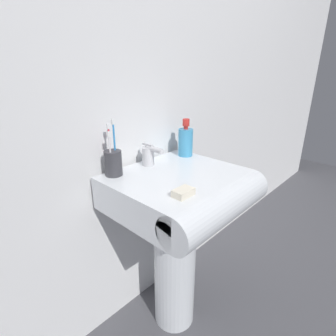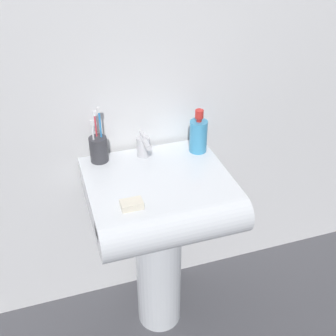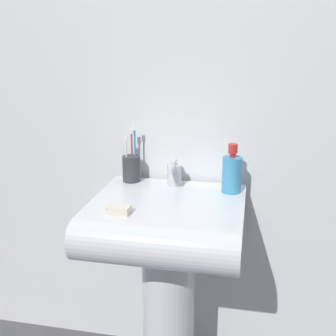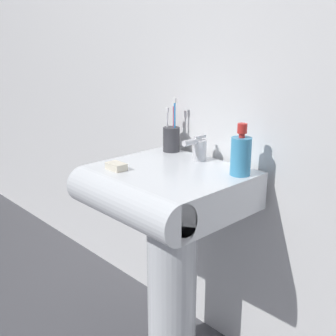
# 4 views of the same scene
# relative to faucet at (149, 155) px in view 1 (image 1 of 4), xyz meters

# --- Properties ---
(ground_plane) EXTENTS (6.00, 6.00, 0.00)m
(ground_plane) POSITION_rel_faucet_xyz_m (0.01, -0.14, -0.82)
(ground_plane) COLOR #4C4C51
(ground_plane) RESTS_ON ground
(wall_back) EXTENTS (5.00, 0.05, 2.40)m
(wall_back) POSITION_rel_faucet_xyz_m (0.01, 0.11, 0.38)
(wall_back) COLOR white
(wall_back) RESTS_ON ground
(sink_pedestal) EXTENTS (0.19, 0.19, 0.64)m
(sink_pedestal) POSITION_rel_faucet_xyz_m (0.01, -0.14, -0.50)
(sink_pedestal) COLOR white
(sink_pedestal) RESTS_ON ground
(sink_basin) EXTENTS (0.51, 0.48, 0.13)m
(sink_basin) POSITION_rel_faucet_xyz_m (0.01, -0.19, -0.11)
(sink_basin) COLOR white
(sink_basin) RESTS_ON sink_pedestal
(faucet) EXTENTS (0.05, 0.11, 0.10)m
(faucet) POSITION_rel_faucet_xyz_m (0.00, 0.00, 0.00)
(faucet) COLOR silver
(faucet) RESTS_ON sink_basin
(toothbrush_cup) EXTENTS (0.07, 0.07, 0.22)m
(toothbrush_cup) POSITION_rel_faucet_xyz_m (-0.17, 0.02, 0.01)
(toothbrush_cup) COLOR #38383D
(toothbrush_cup) RESTS_ON sink_basin
(soap_bottle) EXTENTS (0.07, 0.07, 0.18)m
(soap_bottle) POSITION_rel_faucet_xyz_m (0.21, -0.02, 0.02)
(soap_bottle) COLOR #3F99CC
(soap_bottle) RESTS_ON sink_basin
(bar_soap) EXTENTS (0.07, 0.05, 0.02)m
(bar_soap) POSITION_rel_faucet_xyz_m (-0.12, -0.29, -0.03)
(bar_soap) COLOR silver
(bar_soap) RESTS_ON sink_basin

